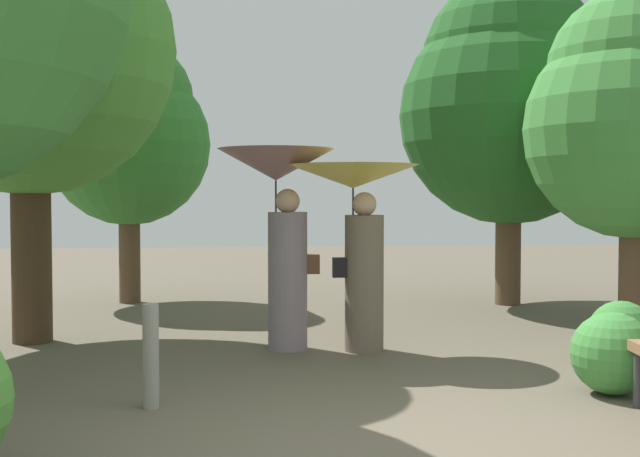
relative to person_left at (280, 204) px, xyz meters
name	(u,v)px	position (x,y,z in m)	size (l,w,h in m)	color
ground_plane	(385,456)	(0.46, -3.41, -1.49)	(40.00, 40.00, 0.00)	brown
person_left	(280,204)	(0.00, 0.00, 0.00)	(1.19, 1.19, 2.06)	gray
person_right	(357,213)	(0.77, -0.16, -0.09)	(1.33, 1.33, 1.89)	#6B5B4C
tree_near_right	(635,112)	(4.14, 0.68, 1.05)	(2.54, 2.54, 3.99)	brown
tree_mid_left	(28,24)	(-2.64, 0.69, 1.91)	(3.12, 3.12, 5.23)	#42301E
tree_mid_right	(510,98)	(3.47, 3.08, 1.49)	(3.17, 3.17, 4.75)	brown
tree_far_back	(128,131)	(-2.03, 3.84, 1.04)	(2.39, 2.39, 3.92)	brown
bush_path_left	(621,333)	(3.12, -1.08, -1.19)	(0.60, 0.60, 0.60)	#428C3D
bush_behind_bench	(613,354)	(2.53, -2.13, -1.17)	(0.66, 0.66, 0.66)	#428C3D
path_marker_post	(151,356)	(-1.07, -2.17, -1.10)	(0.12, 0.12, 0.78)	gray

